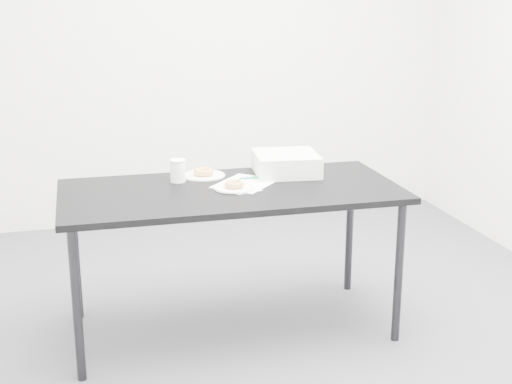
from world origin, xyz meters
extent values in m
plane|color=#4F5054|center=(0.00, 0.00, 0.00)|extent=(4.00, 4.00, 0.00)
cube|color=white|center=(0.00, 2.00, 1.35)|extent=(4.00, 0.02, 2.70)
cube|color=black|center=(-0.11, 0.09, 0.75)|extent=(1.69, 0.80, 0.03)
cylinder|color=black|center=(-0.89, -0.24, 0.37)|extent=(0.04, 0.04, 0.74)
cylinder|color=black|center=(-0.88, 0.42, 0.37)|extent=(0.04, 0.04, 0.74)
cylinder|color=black|center=(0.67, -0.25, 0.37)|extent=(0.04, 0.04, 0.74)
cylinder|color=black|center=(0.68, 0.41, 0.37)|extent=(0.04, 0.04, 0.74)
cube|color=white|center=(-0.01, 0.16, 0.77)|extent=(0.39, 0.40, 0.00)
cube|color=green|center=(0.07, 0.25, 0.77)|extent=(0.07, 0.07, 0.00)
cylinder|color=#0B8268|center=(0.05, 0.24, 0.78)|extent=(0.15, 0.01, 0.01)
cube|color=white|center=(-0.05, 0.05, 0.77)|extent=(0.18, 0.18, 0.00)
cylinder|color=white|center=(-0.09, 0.07, 0.78)|extent=(0.21, 0.21, 0.01)
torus|color=#BE793C|center=(-0.09, 0.07, 0.79)|extent=(0.11, 0.11, 0.03)
cylinder|color=white|center=(-0.19, 0.36, 0.77)|extent=(0.23, 0.23, 0.01)
torus|color=#BE793C|center=(-0.19, 0.36, 0.79)|extent=(0.14, 0.14, 0.04)
cylinder|color=white|center=(-0.34, 0.28, 0.83)|extent=(0.08, 0.08, 0.12)
cylinder|color=white|center=(0.14, 0.38, 0.78)|extent=(0.09, 0.09, 0.01)
cube|color=silver|center=(0.25, 0.30, 0.83)|extent=(0.37, 0.37, 0.11)
camera|label=1|loc=(-0.85, -3.26, 1.74)|focal=50.00mm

